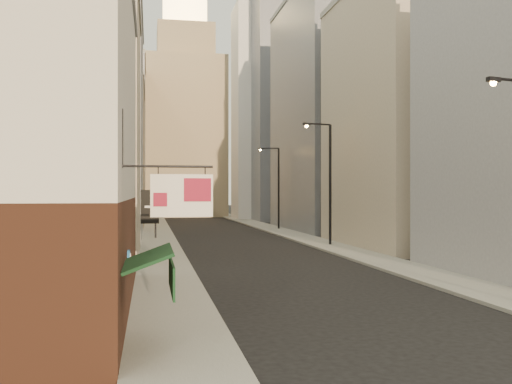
# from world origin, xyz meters

# --- Properties ---
(ground) EXTENTS (360.00, 360.00, 0.00)m
(ground) POSITION_xyz_m (0.00, 0.00, 0.00)
(ground) COLOR black
(ground) RESTS_ON ground
(sidewalk_left) EXTENTS (3.00, 140.00, 0.15)m
(sidewalk_left) POSITION_xyz_m (-6.50, 55.00, 0.07)
(sidewalk_left) COLOR gray
(sidewalk_left) RESTS_ON ground
(sidewalk_right) EXTENTS (3.00, 140.00, 0.15)m
(sidewalk_right) POSITION_xyz_m (6.50, 55.00, 0.07)
(sidewalk_right) COLOR gray
(sidewalk_right) RESTS_ON ground
(near_building_left) EXTENTS (8.30, 23.04, 12.30)m
(near_building_left) POSITION_xyz_m (-10.99, 9.00, 6.02)
(near_building_left) COLOR #582F1F
(near_building_left) RESTS_ON ground
(left_bldg_beige) EXTENTS (8.00, 12.00, 16.00)m
(left_bldg_beige) POSITION_xyz_m (-12.00, 26.00, 8.00)
(left_bldg_beige) COLOR tan
(left_bldg_beige) RESTS_ON ground
(left_bldg_grey) EXTENTS (8.00, 16.00, 20.00)m
(left_bldg_grey) POSITION_xyz_m (-12.00, 42.00, 10.00)
(left_bldg_grey) COLOR gray
(left_bldg_grey) RESTS_ON ground
(left_bldg_tan) EXTENTS (8.00, 18.00, 17.00)m
(left_bldg_tan) POSITION_xyz_m (-12.00, 60.00, 8.50)
(left_bldg_tan) COLOR #9C8766
(left_bldg_tan) RESTS_ON ground
(left_bldg_wingrid) EXTENTS (8.00, 20.00, 24.00)m
(left_bldg_wingrid) POSITION_xyz_m (-12.00, 80.00, 12.00)
(left_bldg_wingrid) COLOR gray
(left_bldg_wingrid) RESTS_ON ground
(right_bldg_beige) EXTENTS (8.00, 16.00, 20.00)m
(right_bldg_beige) POSITION_xyz_m (12.00, 30.00, 10.00)
(right_bldg_beige) COLOR tan
(right_bldg_beige) RESTS_ON ground
(right_bldg_wingrid) EXTENTS (8.00, 20.00, 26.00)m
(right_bldg_wingrid) POSITION_xyz_m (12.00, 50.00, 13.00)
(right_bldg_wingrid) COLOR gray
(right_bldg_wingrid) RESTS_ON ground
(highrise) EXTENTS (21.00, 23.00, 51.20)m
(highrise) POSITION_xyz_m (18.00, 78.00, 25.66)
(highrise) COLOR gray
(highrise) RESTS_ON ground
(clock_tower) EXTENTS (14.00, 14.00, 44.90)m
(clock_tower) POSITION_xyz_m (-1.00, 92.00, 17.63)
(clock_tower) COLOR #9C8766
(clock_tower) RESTS_ON ground
(white_tower) EXTENTS (8.00, 8.00, 41.50)m
(white_tower) POSITION_xyz_m (10.00, 78.00, 18.61)
(white_tower) COLOR silver
(white_tower) RESTS_ON ground
(streetlamp_mid) EXTENTS (2.48, 0.81, 9.64)m
(streetlamp_mid) POSITION_xyz_m (6.44, 31.22, 5.51)
(streetlamp_mid) COLOR black
(streetlamp_mid) RESTS_ON ground
(streetlamp_far) EXTENTS (2.42, 0.69, 9.34)m
(streetlamp_far) POSITION_xyz_m (6.87, 51.39, 5.33)
(streetlamp_far) COLOR black
(streetlamp_far) RESTS_ON ground
(traffic_light_left) EXTENTS (0.55, 0.43, 5.00)m
(traffic_light_left) POSITION_xyz_m (-6.79, 40.27, 3.48)
(traffic_light_left) COLOR black
(traffic_light_left) RESTS_ON ground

